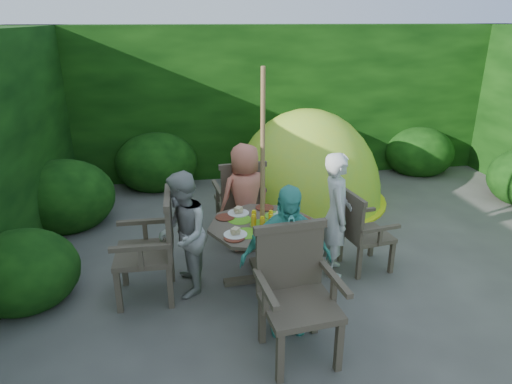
{
  "coord_description": "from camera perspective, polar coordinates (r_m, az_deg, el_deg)",
  "views": [
    {
      "loc": [
        -1.73,
        -3.93,
        2.6
      ],
      "look_at": [
        -1.0,
        0.58,
        0.85
      ],
      "focal_mm": 32.0,
      "sensor_mm": 36.0,
      "label": 1
    }
  ],
  "objects": [
    {
      "name": "garden_chair_front",
      "position": [
        3.75,
        5.04,
        -12.28
      ],
      "size": [
        0.68,
        0.62,
        1.04
      ],
      "rotation": [
        0.0,
        0.0,
        0.11
      ],
      "color": "#3F3529",
      "rests_on": "ground"
    },
    {
      "name": "child_left",
      "position": [
        4.5,
        -9.15,
        -5.3
      ],
      "size": [
        0.48,
        0.62,
        1.26
      ],
      "primitive_type": "imported",
      "rotation": [
        0.0,
        0.0,
        -1.58
      ],
      "color": "#AAA9A4",
      "rests_on": "ground"
    },
    {
      "name": "child_right",
      "position": [
        4.85,
        10.0,
        -2.81
      ],
      "size": [
        0.41,
        0.54,
        1.35
      ],
      "primitive_type": "imported",
      "rotation": [
        0.0,
        0.0,
        1.38
      ],
      "color": "silver",
      "rests_on": "ground"
    },
    {
      "name": "garden_chair_right",
      "position": [
        5.05,
        13.04,
        -4.67
      ],
      "size": [
        0.54,
        0.59,
        0.87
      ],
      "rotation": [
        0.0,
        0.0,
        1.74
      ],
      "color": "#3F3529",
      "rests_on": "ground"
    },
    {
      "name": "hedge_enclosure",
      "position": [
        5.71,
        8.85,
        7.01
      ],
      "size": [
        9.0,
        9.0,
        2.5
      ],
      "color": "black",
      "rests_on": "ground"
    },
    {
      "name": "garden_chair_left",
      "position": [
        4.52,
        -12.75,
        -6.58
      ],
      "size": [
        0.56,
        0.62,
        1.03
      ],
      "rotation": [
        0.0,
        0.0,
        -1.58
      ],
      "color": "#3F3529",
      "rests_on": "ground"
    },
    {
      "name": "dome_tent",
      "position": [
        7.04,
        6.25,
        -0.86
      ],
      "size": [
        2.72,
        2.72,
        2.75
      ],
      "rotation": [
        0.0,
        0.0,
        0.23
      ],
      "color": "#BEDE2A",
      "rests_on": "ground"
    },
    {
      "name": "child_back",
      "position": [
        5.33,
        -1.37,
        -0.65
      ],
      "size": [
        0.72,
        0.57,
        1.28
      ],
      "primitive_type": "imported",
      "rotation": [
        0.0,
        0.0,
        3.44
      ],
      "color": "#DA725A",
      "rests_on": "ground"
    },
    {
      "name": "child_front",
      "position": [
        3.91,
        3.78,
        -8.51
      ],
      "size": [
        0.8,
        0.34,
        1.36
      ],
      "primitive_type": "imported",
      "rotation": [
        0.0,
        0.0,
        -0.01
      ],
      "color": "#51BDAD",
      "rests_on": "ground"
    },
    {
      "name": "parasol_pole",
      "position": [
        4.44,
        0.82,
        1.19
      ],
      "size": [
        0.05,
        0.05,
        2.2
      ],
      "primitive_type": "cylinder",
      "rotation": [
        0.0,
        0.0,
        0.08
      ],
      "color": "brown",
      "rests_on": "ground"
    },
    {
      "name": "ground",
      "position": [
        5.02,
        12.68,
        -10.8
      ],
      "size": [
        60.0,
        60.0,
        0.0
      ],
      "primitive_type": "plane",
      "color": "#4A4742",
      "rests_on": "ground"
    },
    {
      "name": "garden_chair_back",
      "position": [
        5.64,
        -1.99,
        -0.7
      ],
      "size": [
        0.64,
        0.58,
        0.97
      ],
      "rotation": [
        0.0,
        0.0,
        3.25
      ],
      "color": "#3F3529",
      "rests_on": "ground"
    },
    {
      "name": "patio_table",
      "position": [
        4.66,
        0.83,
        -5.19
      ],
      "size": [
        1.21,
        1.21,
        0.78
      ],
      "rotation": [
        0.0,
        0.0,
        0.08
      ],
      "color": "#3F3529",
      "rests_on": "ground"
    }
  ]
}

